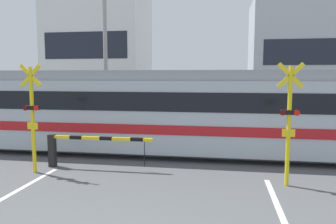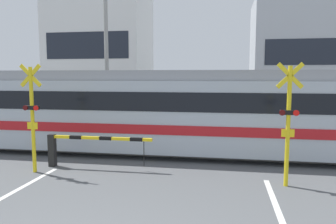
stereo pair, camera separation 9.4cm
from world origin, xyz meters
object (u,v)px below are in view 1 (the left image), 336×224
at_px(commuter_train, 194,109).
at_px(crossing_signal_left, 32,113).
at_px(crossing_barrier_near, 77,145).
at_px(crossing_barrier_far, 238,125).
at_px(crossing_signal_right, 289,119).

distance_m(commuter_train, crossing_signal_left, 5.50).
relative_size(commuter_train, crossing_barrier_near, 5.11).
height_order(commuter_train, crossing_barrier_near, commuter_train).
bearing_deg(crossing_barrier_near, commuter_train, 36.25).
relative_size(commuter_train, crossing_barrier_far, 5.11).
distance_m(crossing_barrier_far, crossing_signal_left, 8.52).
bearing_deg(crossing_signal_right, crossing_signal_left, 180.00).
bearing_deg(crossing_barrier_near, crossing_signal_right, -6.34).
bearing_deg(crossing_signal_right, commuter_train, 130.62).
relative_size(crossing_barrier_near, crossing_barrier_far, 1.00).
bearing_deg(crossing_barrier_near, crossing_signal_left, -146.38).
bearing_deg(crossing_signal_right, crossing_barrier_far, 100.17).
xyz_separation_m(crossing_barrier_near, crossing_signal_right, (6.19, -0.69, 1.05)).
height_order(crossing_barrier_near, crossing_signal_right, crossing_signal_right).
relative_size(crossing_signal_left, crossing_signal_right, 1.00).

